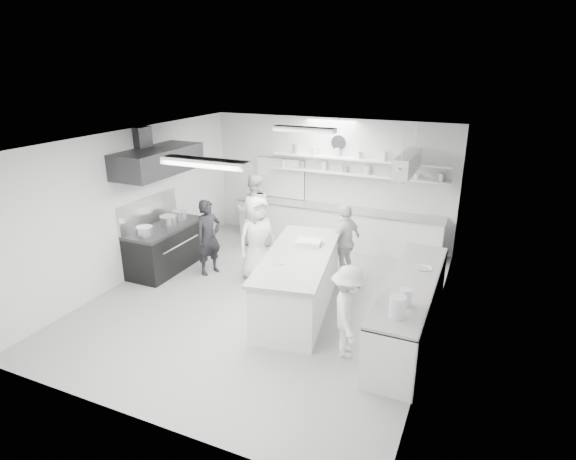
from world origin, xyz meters
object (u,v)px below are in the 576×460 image
at_px(cook_stove, 209,237).
at_px(back_counter, 336,227).
at_px(stove, 166,249).
at_px(prep_island, 298,283).
at_px(right_counter, 409,309).
at_px(cook_back, 254,210).

bearing_deg(cook_stove, back_counter, -14.09).
xyz_separation_m(stove, prep_island, (3.27, -0.49, 0.06)).
xyz_separation_m(stove, right_counter, (5.25, -0.60, 0.02)).
distance_m(back_counter, cook_back, 2.03).
distance_m(back_counter, prep_island, 3.31).
distance_m(right_counter, cook_stove, 4.35).
relative_size(right_counter, cook_back, 1.89).
bearing_deg(cook_stove, right_counter, -78.26).
relative_size(cook_stove, cook_back, 0.92).
xyz_separation_m(stove, cook_stove, (0.98, 0.17, 0.35)).
bearing_deg(right_counter, cook_stove, 169.70).
distance_m(prep_island, cook_back, 3.34).
height_order(prep_island, cook_back, cook_back).
bearing_deg(cook_back, stove, 36.86).
bearing_deg(cook_stove, cook_back, 19.00).
bearing_deg(cook_back, cook_stove, 62.23).
bearing_deg(right_counter, prep_island, 176.76).
distance_m(stove, back_counter, 4.03).
bearing_deg(cook_stove, prep_island, -84.11).
bearing_deg(stove, cook_back, 61.59).
relative_size(stove, cook_back, 1.03).
bearing_deg(prep_island, cook_back, 121.42).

